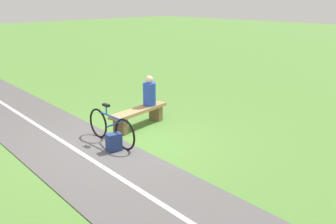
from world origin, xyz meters
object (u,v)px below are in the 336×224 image
(person_seated, at_px, (149,93))
(bicycle, at_px, (111,128))
(bench, at_px, (139,114))
(backpack, at_px, (114,143))

(person_seated, distance_m, bicycle, 1.73)
(person_seated, relative_size, bicycle, 0.44)
(person_seated, xyz_separation_m, bicycle, (1.60, 0.52, -0.42))
(bench, xyz_separation_m, bicycle, (1.18, 0.46, 0.04))
(person_seated, distance_m, backpack, 2.14)
(bench, distance_m, person_seated, 0.62)
(bench, distance_m, bicycle, 1.27)
(person_seated, bearing_deg, bicycle, 8.81)
(bicycle, bearing_deg, person_seated, 110.54)
(bicycle, distance_m, backpack, 0.50)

